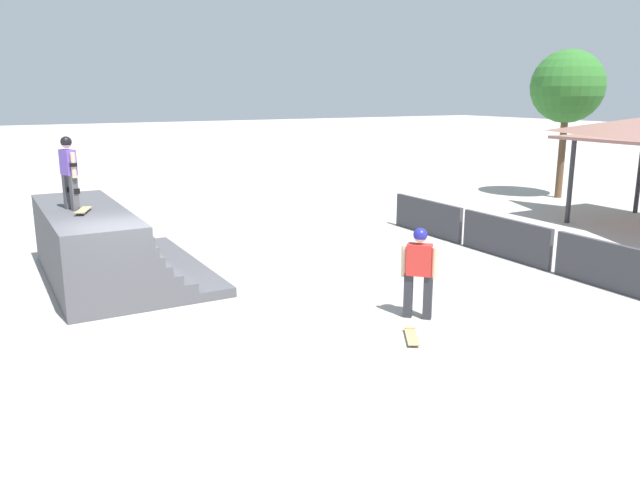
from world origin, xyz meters
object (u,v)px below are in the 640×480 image
at_px(skater_on_deck, 69,168).
at_px(skateboard_on_deck, 83,210).
at_px(skateboard_on_ground, 412,336).
at_px(tree_beside_pavilion, 568,87).
at_px(bystander_walking, 419,266).

xyz_separation_m(skater_on_deck, skateboard_on_deck, (0.55, 0.14, -0.87)).
distance_m(skater_on_deck, skateboard_on_ground, 8.31).
height_order(skateboard_on_deck, tree_beside_pavilion, tree_beside_pavilion).
bearing_deg(bystander_walking, skateboard_on_deck, 2.21).
bearing_deg(skater_on_deck, tree_beside_pavilion, 81.88).
height_order(bystander_walking, tree_beside_pavilion, tree_beside_pavilion).
xyz_separation_m(skateboard_on_deck, bystander_walking, (5.05, 5.23, -0.72)).
bearing_deg(skateboard_on_ground, bystander_walking, -11.36).
relative_size(skateboard_on_deck, bystander_walking, 0.49).
bearing_deg(skateboard_on_ground, skater_on_deck, 67.42).
relative_size(skateboard_on_deck, tree_beside_pavilion, 0.15).
bearing_deg(skater_on_deck, bystander_walking, 27.20).
bearing_deg(skateboard_on_ground, tree_beside_pavilion, -26.00).
relative_size(skateboard_on_deck, skateboard_on_ground, 1.08).
relative_size(skater_on_deck, bystander_walking, 0.91).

